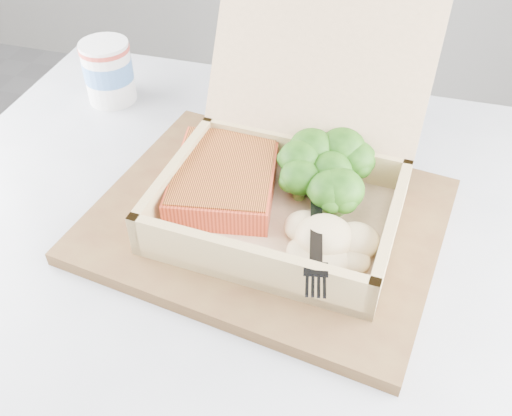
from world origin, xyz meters
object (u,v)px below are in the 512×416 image
(serving_tray, at_px, (267,220))
(paper_cup, at_px, (108,70))
(cafe_table, at_px, (226,350))
(takeout_container, at_px, (293,157))

(serving_tray, height_order, paper_cup, paper_cup)
(cafe_table, xyz_separation_m, paper_cup, (-0.23, 0.23, 0.22))
(paper_cup, bearing_deg, cafe_table, -44.28)
(serving_tray, xyz_separation_m, takeout_container, (0.02, 0.04, 0.06))
(takeout_container, bearing_deg, paper_cup, 157.18)
(cafe_table, bearing_deg, serving_tray, 51.66)
(cafe_table, height_order, serving_tray, serving_tray)
(cafe_table, distance_m, takeout_container, 0.26)
(serving_tray, distance_m, paper_cup, 0.32)
(paper_cup, bearing_deg, takeout_container, -26.67)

